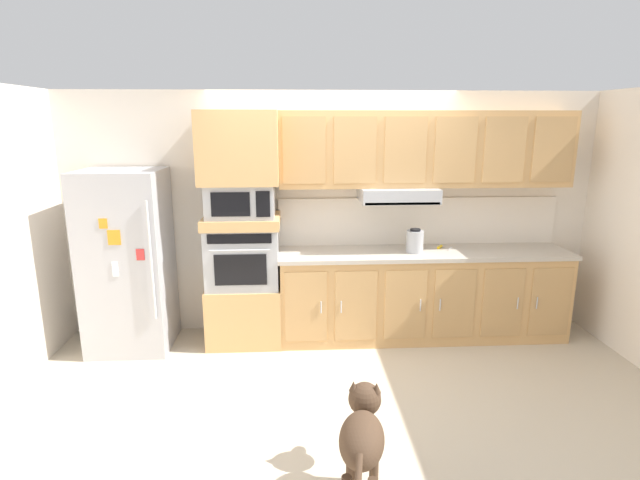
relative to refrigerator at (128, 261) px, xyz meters
The scene contains 15 objects.
ground_plane 2.30m from the refrigerator, 18.65° to the right, with size 9.60×9.60×0.00m, color beige.
back_kitchen_wall 2.09m from the refrigerator, 12.06° to the left, with size 6.20×0.12×2.50m, color silver.
refrigerator is the anchor object (origin of this frame).
oven_base_cabinet 1.25m from the refrigerator, ahead, with size 0.74×0.62×0.60m, color tan.
built_in_oven 1.11m from the refrigerator, ahead, with size 0.70×0.62×0.60m.
appliance_mid_shelf 1.17m from the refrigerator, ahead, with size 0.74×0.62×0.10m, color tan.
microwave 1.25m from the refrigerator, ahead, with size 0.64×0.54×0.32m.
appliance_upper_cabinet 1.55m from the refrigerator, ahead, with size 0.74×0.62×0.68m, color tan.
lower_cabinet_run 2.97m from the refrigerator, ahead, with size 2.91×0.63×0.88m.
countertop_slab 2.93m from the refrigerator, ahead, with size 2.95×0.64×0.04m, color #BCB2A3.
backsplash_panel 2.97m from the refrigerator, ahead, with size 2.95×0.02×0.50m, color white.
upper_cabinet_with_hood 3.09m from the refrigerator, ahead, with size 2.91×0.48×0.88m.
screwdriver 3.13m from the refrigerator, ahead, with size 0.17×0.16×0.03m.
electric_kettle 2.82m from the refrigerator, ahead, with size 0.17×0.17×0.24m.
dog 2.99m from the refrigerator, 47.33° to the right, with size 0.34×0.84×0.62m.
Camera 1 is at (-0.41, -4.05, 2.21)m, focal length 27.87 mm.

